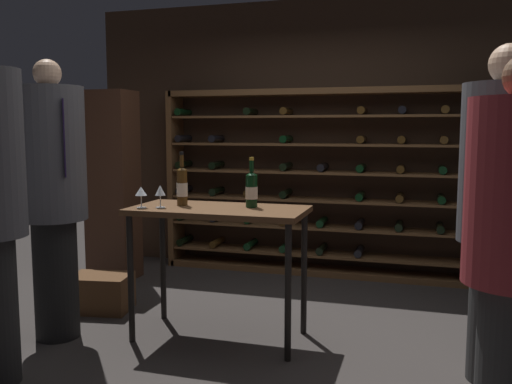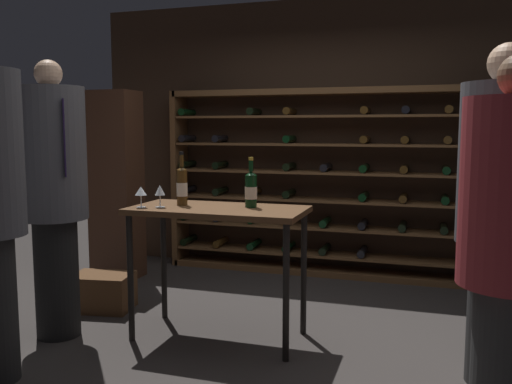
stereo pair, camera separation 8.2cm
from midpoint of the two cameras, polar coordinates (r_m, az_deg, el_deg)
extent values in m
plane|color=#383330|center=(4.10, 2.45, -14.74)|extent=(10.06, 10.06, 0.00)
cube|color=#3D2B1E|center=(5.80, 7.88, 5.66)|extent=(5.05, 0.10, 2.81)
cube|color=brown|center=(6.12, -7.53, 1.40)|extent=(0.06, 0.32, 1.89)
cube|color=brown|center=(5.57, 24.42, 0.35)|extent=(0.06, 0.32, 1.89)
cube|color=brown|center=(5.60, 7.82, 10.27)|extent=(3.26, 0.32, 0.06)
cube|color=brown|center=(5.78, 7.53, -8.11)|extent=(3.26, 0.32, 0.06)
cube|color=brown|center=(5.74, 7.56, -6.42)|extent=(3.18, 0.32, 0.02)
cylinder|color=black|center=(6.18, -6.59, -4.95)|extent=(0.08, 0.30, 0.08)
cylinder|color=#4C3314|center=(6.03, -3.27, -5.20)|extent=(0.08, 0.30, 0.08)
cylinder|color=black|center=(5.91, 0.21, -5.44)|extent=(0.08, 0.30, 0.08)
cylinder|color=black|center=(5.80, 3.83, -5.67)|extent=(0.08, 0.30, 0.08)
cylinder|color=black|center=(5.73, 7.57, -5.88)|extent=(0.08, 0.30, 0.08)
cylinder|color=black|center=(5.67, 11.39, -6.07)|extent=(0.08, 0.30, 0.08)
cube|color=brown|center=(5.68, 7.60, -3.65)|extent=(3.18, 0.32, 0.02)
cylinder|color=black|center=(6.13, -6.63, -2.37)|extent=(0.08, 0.30, 0.08)
cylinder|color=black|center=(5.98, -3.29, -2.56)|extent=(0.08, 0.30, 0.08)
cylinder|color=black|center=(5.85, 0.21, -2.75)|extent=(0.08, 0.30, 0.08)
cylinder|color=#4C3314|center=(5.75, 3.85, -2.93)|extent=(0.08, 0.30, 0.08)
cylinder|color=black|center=(5.67, 7.61, -3.11)|extent=(0.08, 0.30, 0.08)
cylinder|color=black|center=(5.62, 11.46, -3.27)|extent=(0.08, 0.30, 0.08)
cylinder|color=black|center=(5.59, 15.36, -3.43)|extent=(0.08, 0.30, 0.08)
cylinder|color=black|center=(5.59, 19.29, -3.57)|extent=(0.08, 0.30, 0.08)
cylinder|color=black|center=(5.61, 23.21, -3.69)|extent=(0.08, 0.30, 0.08)
cube|color=brown|center=(5.64, 7.65, -0.84)|extent=(3.18, 0.32, 0.02)
cylinder|color=black|center=(6.09, -6.66, 0.24)|extent=(0.08, 0.30, 0.08)
cylinder|color=black|center=(5.94, -3.30, 0.12)|extent=(0.08, 0.30, 0.08)
cylinder|color=#4C3314|center=(5.82, 0.21, -0.01)|extent=(0.08, 0.30, 0.08)
cylinder|color=black|center=(5.71, 3.87, -0.15)|extent=(0.08, 0.30, 0.08)
cylinder|color=black|center=(5.58, 11.52, -0.43)|extent=(0.08, 0.30, 0.08)
cylinder|color=#4C3314|center=(5.55, 15.45, -0.57)|extent=(0.08, 0.30, 0.08)
cylinder|color=black|center=(5.55, 19.40, -0.71)|extent=(0.08, 0.30, 0.08)
cylinder|color=#4C3314|center=(5.57, 23.34, -0.84)|extent=(0.08, 0.30, 0.08)
cube|color=brown|center=(5.61, 7.69, 2.01)|extent=(3.18, 0.32, 0.02)
cylinder|color=black|center=(6.07, -6.70, 2.88)|extent=(0.08, 0.30, 0.08)
cylinder|color=black|center=(5.92, -3.32, 2.83)|extent=(0.08, 0.30, 0.08)
cylinder|color=black|center=(5.69, 3.90, 2.67)|extent=(0.08, 0.30, 0.08)
cylinder|color=black|center=(5.61, 7.70, 2.57)|extent=(0.08, 0.30, 0.08)
cylinder|color=black|center=(5.55, 11.59, 2.45)|extent=(0.08, 0.30, 0.08)
cylinder|color=#4C3314|center=(5.52, 15.54, 2.33)|extent=(0.08, 0.30, 0.08)
cylinder|color=black|center=(5.52, 19.51, 2.19)|extent=(0.08, 0.30, 0.08)
cylinder|color=black|center=(5.55, 23.47, 2.04)|extent=(0.08, 0.30, 0.08)
cube|color=brown|center=(5.60, 7.73, 4.88)|extent=(3.18, 0.32, 0.02)
cylinder|color=black|center=(6.05, -6.74, 5.54)|extent=(0.08, 0.30, 0.08)
cylinder|color=black|center=(5.91, -3.34, 5.55)|extent=(0.08, 0.30, 0.08)
cylinder|color=black|center=(5.67, 3.92, 5.50)|extent=(0.08, 0.30, 0.08)
cylinder|color=#4C3314|center=(5.54, 11.66, 5.36)|extent=(0.08, 0.30, 0.08)
cylinder|color=#4C3314|center=(5.51, 15.63, 5.24)|extent=(0.08, 0.30, 0.08)
cylinder|color=#4C3314|center=(5.51, 19.63, 5.10)|extent=(0.08, 0.30, 0.08)
cube|color=brown|center=(5.59, 7.78, 7.76)|extent=(3.18, 0.32, 0.02)
cylinder|color=black|center=(6.06, -6.77, 8.20)|extent=(0.08, 0.30, 0.08)
cylinder|color=black|center=(5.78, 0.22, 8.33)|extent=(0.08, 0.30, 0.08)
cylinder|color=#4C3314|center=(5.68, 3.94, 8.34)|extent=(0.08, 0.30, 0.08)
cylinder|color=#4C3314|center=(5.54, 11.73, 8.26)|extent=(0.08, 0.30, 0.08)
cylinder|color=black|center=(5.51, 15.72, 8.17)|extent=(0.08, 0.30, 0.08)
cylinder|color=#4C3314|center=(5.51, 19.74, 8.03)|extent=(0.08, 0.30, 0.08)
cube|color=brown|center=(3.86, -3.35, -1.91)|extent=(1.22, 0.60, 0.04)
cylinder|color=black|center=(3.98, -12.29, -8.73)|extent=(0.04, 0.04, 0.90)
cylinder|color=black|center=(3.57, 3.80, -10.40)|extent=(0.04, 0.04, 0.90)
cylinder|color=black|center=(4.40, -9.00, -7.16)|extent=(0.04, 0.04, 0.90)
cylinder|color=black|center=(4.03, 5.55, -8.39)|extent=(0.04, 0.04, 0.90)
cylinder|color=black|center=(4.23, -19.40, -8.37)|extent=(0.31, 0.31, 0.86)
cylinder|color=#4C4C51|center=(4.10, -19.88, 3.78)|extent=(0.47, 0.47, 0.93)
sphere|color=tan|center=(4.11, -20.18, 11.44)|extent=(0.19, 0.19, 0.19)
cube|color=#26193F|center=(3.87, -18.65, 5.33)|extent=(0.03, 0.05, 0.52)
cylinder|color=#313131|center=(3.59, 24.20, -11.40)|extent=(0.32, 0.32, 0.84)
cylinder|color=#4C4C51|center=(3.43, 24.89, 2.67)|extent=(0.49, 0.49, 0.91)
sphere|color=tan|center=(3.44, 25.35, 11.97)|extent=(0.23, 0.23, 0.23)
cylinder|color=#2E2E2E|center=(2.93, 25.16, -16.14)|extent=(0.31, 0.31, 0.78)
cube|color=brown|center=(4.78, -15.14, -9.95)|extent=(0.53, 0.41, 0.30)
cube|color=#4C2D1E|center=(5.62, -13.86, 0.66)|extent=(0.44, 0.36, 1.86)
cylinder|color=#4C3314|center=(3.98, -7.09, 0.45)|extent=(0.08, 0.08, 0.26)
cone|color=#4C3314|center=(3.97, -7.12, 2.46)|extent=(0.08, 0.08, 0.03)
cylinder|color=#4C3314|center=(3.97, -7.13, 3.24)|extent=(0.03, 0.03, 0.08)
cylinder|color=black|center=(3.96, -7.14, 4.00)|extent=(0.03, 0.03, 0.02)
cylinder|color=silver|center=(3.98, -7.09, 0.27)|extent=(0.08, 0.08, 0.10)
cylinder|color=black|center=(3.85, 0.09, 0.08)|extent=(0.08, 0.08, 0.23)
cone|color=black|center=(3.84, 0.09, 1.95)|extent=(0.08, 0.08, 0.03)
cylinder|color=black|center=(3.83, 0.09, 2.72)|extent=(0.03, 0.03, 0.08)
cylinder|color=#B7932D|center=(3.83, 0.09, 3.46)|extent=(0.03, 0.03, 0.02)
cylinder|color=silver|center=(3.85, 0.09, -0.08)|extent=(0.09, 0.09, 0.09)
cylinder|color=silver|center=(3.92, -11.22, -1.57)|extent=(0.07, 0.07, 0.00)
cylinder|color=silver|center=(3.91, -11.23, -0.93)|extent=(0.01, 0.01, 0.08)
cone|color=silver|center=(3.90, -11.26, 0.12)|extent=(0.08, 0.08, 0.06)
cylinder|color=#590A14|center=(3.91, -11.25, -0.07)|extent=(0.04, 0.04, 0.02)
cylinder|color=silver|center=(3.90, -9.30, -1.56)|extent=(0.07, 0.07, 0.00)
cylinder|color=silver|center=(3.90, -9.32, -0.93)|extent=(0.01, 0.01, 0.08)
cone|color=silver|center=(3.89, -9.34, 0.20)|extent=(0.07, 0.07, 0.07)
cylinder|color=#590A14|center=(3.89, -9.33, -0.03)|extent=(0.04, 0.04, 0.03)
camera|label=1|loc=(0.04, -89.42, 0.07)|focal=38.61mm
camera|label=2|loc=(0.04, 90.58, -0.07)|focal=38.61mm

